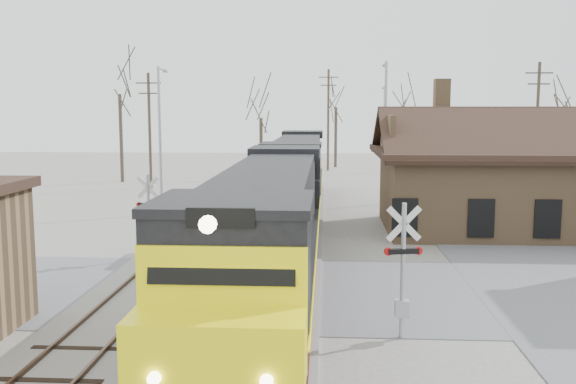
% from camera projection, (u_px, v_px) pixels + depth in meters
% --- Properties ---
extents(ground, '(140.00, 140.00, 0.00)m').
position_uv_depth(ground, '(272.00, 291.00, 22.37)').
color(ground, '#A29C92').
rests_on(ground, ground).
extents(road, '(60.00, 9.00, 0.03)m').
position_uv_depth(road, '(272.00, 290.00, 22.37)').
color(road, slate).
rests_on(road, ground).
extents(track_main, '(3.40, 90.00, 0.24)m').
position_uv_depth(track_main, '(294.00, 217.00, 37.21)').
color(track_main, '#A29C92').
rests_on(track_main, ground).
extents(track_siding, '(3.40, 90.00, 0.24)m').
position_uv_depth(track_siding, '(217.00, 216.00, 37.48)').
color(track_siding, '#A29C92').
rests_on(track_siding, ground).
extents(depot, '(15.20, 9.31, 7.90)m').
position_uv_depth(depot, '(522.00, 185.00, 33.22)').
color(depot, '#8D6B49').
rests_on(depot, ground).
extents(locomotive_lead, '(3.09, 20.70, 4.60)m').
position_uv_depth(locomotive_lead, '(266.00, 235.00, 19.86)').
color(locomotive_lead, black).
rests_on(locomotive_lead, ground).
extents(locomotive_trailing, '(3.09, 20.70, 4.35)m').
position_uv_depth(locomotive_trailing, '(297.00, 171.00, 40.63)').
color(locomotive_trailing, black).
rests_on(locomotive_trailing, ground).
extents(crossbuck_near, '(1.08, 0.32, 3.79)m').
position_uv_depth(crossbuck_near, '(403.00, 275.00, 17.53)').
color(crossbuck_near, '#A5A8AD').
rests_on(crossbuck_near, ground).
extents(crossbuck_far, '(1.03, 0.27, 3.62)m').
position_uv_depth(crossbuck_far, '(149.00, 219.00, 26.76)').
color(crossbuck_far, '#A5A8AD').
rests_on(crossbuck_far, ground).
extents(streetlight_a, '(0.25, 2.04, 8.77)m').
position_uv_depth(streetlight_a, '(160.00, 132.00, 38.16)').
color(streetlight_a, '#A5A8AD').
rests_on(streetlight_a, ground).
extents(streetlight_b, '(0.25, 2.04, 9.37)m').
position_uv_depth(streetlight_b, '(385.00, 125.00, 42.07)').
color(streetlight_b, '#A5A8AD').
rests_on(streetlight_b, ground).
extents(streetlight_c, '(0.25, 2.04, 8.32)m').
position_uv_depth(streetlight_c, '(384.00, 127.00, 56.36)').
color(streetlight_c, '#A5A8AD').
rests_on(streetlight_c, ground).
extents(utility_pole_a, '(2.00, 0.24, 9.11)m').
position_uv_depth(utility_pole_a, '(150.00, 128.00, 50.66)').
color(utility_pole_a, '#382D23').
rests_on(utility_pole_a, ground).
extents(utility_pole_b, '(2.00, 0.24, 10.28)m').
position_uv_depth(utility_pole_b, '(328.00, 118.00, 65.29)').
color(utility_pole_b, '#382D23').
rests_on(utility_pole_b, ground).
extents(utility_pole_c, '(2.00, 0.24, 9.73)m').
position_uv_depth(utility_pole_c, '(537.00, 125.00, 47.61)').
color(utility_pole_c, '#382D23').
rests_on(utility_pole_c, ground).
extents(tree_a, '(5.04, 5.04, 12.35)m').
position_uv_depth(tree_a, '(119.00, 79.00, 54.70)').
color(tree_a, '#382D23').
rests_on(tree_a, ground).
extents(tree_b, '(3.65, 3.65, 8.95)m').
position_uv_depth(tree_b, '(261.00, 108.00, 58.10)').
color(tree_b, '#382D23').
rests_on(tree_b, ground).
extents(tree_c, '(4.31, 4.31, 10.57)m').
position_uv_depth(tree_c, '(336.00, 97.00, 68.95)').
color(tree_c, '#382D23').
rests_on(tree_c, ground).
extents(tree_d, '(3.78, 3.78, 9.27)m').
position_uv_depth(tree_d, '(407.00, 106.00, 64.65)').
color(tree_d, '#382D23').
rests_on(tree_d, ground).
extents(tree_e, '(3.71, 3.71, 9.08)m').
position_uv_depth(tree_e, '(564.00, 107.00, 56.33)').
color(tree_e, '#382D23').
rests_on(tree_e, ground).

